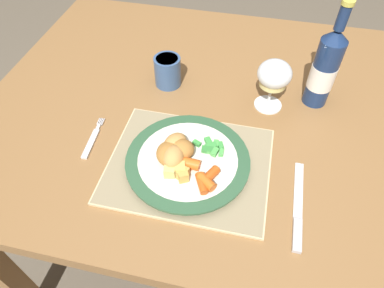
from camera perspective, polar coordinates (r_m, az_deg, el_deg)
name	(u,v)px	position (r m, az deg, el deg)	size (l,w,h in m)	color
ground_plane	(203,232)	(1.51, 1.92, -14.44)	(6.00, 6.00, 0.00)	brown
dining_table	(209,127)	(0.98, 2.89, 2.89)	(1.19, 0.95, 0.74)	olive
placemat	(189,165)	(0.77, -0.49, -3.45)	(0.36, 0.29, 0.01)	#CCB789
dinner_plate	(188,161)	(0.75, -0.71, -2.85)	(0.27, 0.27, 0.02)	silver
breaded_croquettes	(175,151)	(0.74, -2.92, -1.18)	(0.09, 0.11, 0.04)	#A87033
green_beans_pile	(211,147)	(0.76, 3.19, -0.54)	(0.08, 0.05, 0.01)	green
glazed_carrots	(202,175)	(0.71, 1.64, -5.13)	(0.08, 0.08, 0.02)	orange
fork	(92,141)	(0.85, -16.30, 0.56)	(0.02, 0.13, 0.01)	silver
table_knife	(298,212)	(0.73, 17.22, -10.74)	(0.02, 0.21, 0.01)	silver
wine_glass	(274,76)	(0.87, 13.53, 10.93)	(0.08, 0.08, 0.14)	silver
bottle	(325,68)	(0.91, 21.26, 11.67)	(0.06, 0.06, 0.28)	navy
roast_potatoes	(178,171)	(0.71, -2.29, -4.52)	(0.06, 0.05, 0.03)	#DBB256
drinking_cup	(168,71)	(0.95, -4.08, 12.11)	(0.07, 0.07, 0.08)	#385684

